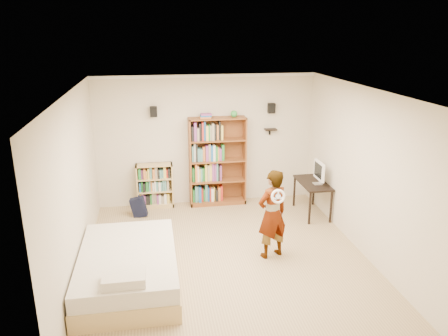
{
  "coord_description": "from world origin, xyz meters",
  "views": [
    {
      "loc": [
        -1.09,
        -6.23,
        3.56
      ],
      "look_at": [
        0.06,
        0.6,
        1.34
      ],
      "focal_mm": 35.0,
      "sensor_mm": 36.0,
      "label": 1
    }
  ],
  "objects_px": {
    "tall_bookshelf": "(217,162)",
    "computer_desk": "(312,198)",
    "person": "(272,214)",
    "low_bookshelf": "(155,186)",
    "daybed": "(128,264)"
  },
  "relations": [
    {
      "from": "computer_desk",
      "to": "person",
      "type": "relative_size",
      "value": 0.67
    },
    {
      "from": "computer_desk",
      "to": "person",
      "type": "height_order",
      "value": "person"
    },
    {
      "from": "tall_bookshelf",
      "to": "low_bookshelf",
      "type": "height_order",
      "value": "tall_bookshelf"
    },
    {
      "from": "computer_desk",
      "to": "daybed",
      "type": "bearing_deg",
      "value": -150.88
    },
    {
      "from": "tall_bookshelf",
      "to": "daybed",
      "type": "bearing_deg",
      "value": -121.76
    },
    {
      "from": "low_bookshelf",
      "to": "person",
      "type": "xyz_separation_m",
      "value": [
        1.82,
        -2.41,
        0.28
      ]
    },
    {
      "from": "tall_bookshelf",
      "to": "daybed",
      "type": "distance_m",
      "value": 3.37
    },
    {
      "from": "low_bookshelf",
      "to": "daybed",
      "type": "bearing_deg",
      "value": -98.79
    },
    {
      "from": "tall_bookshelf",
      "to": "computer_desk",
      "type": "bearing_deg",
      "value": -25.91
    },
    {
      "from": "low_bookshelf",
      "to": "daybed",
      "type": "xyz_separation_m",
      "value": [
        -0.44,
        -2.85,
        -0.15
      ]
    },
    {
      "from": "low_bookshelf",
      "to": "computer_desk",
      "type": "bearing_deg",
      "value": -16.17
    },
    {
      "from": "computer_desk",
      "to": "daybed",
      "type": "relative_size",
      "value": 0.46
    },
    {
      "from": "tall_bookshelf",
      "to": "computer_desk",
      "type": "relative_size",
      "value": 1.87
    },
    {
      "from": "low_bookshelf",
      "to": "person",
      "type": "bearing_deg",
      "value": -52.9
    },
    {
      "from": "low_bookshelf",
      "to": "computer_desk",
      "type": "distance_m",
      "value": 3.21
    }
  ]
}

